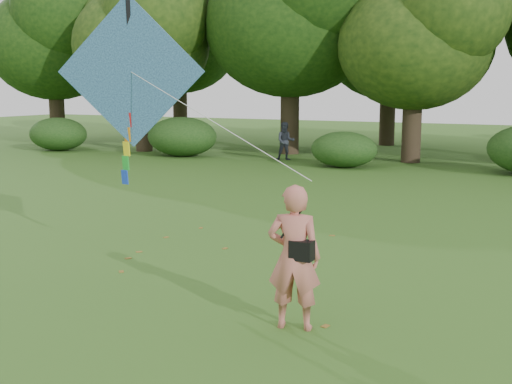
% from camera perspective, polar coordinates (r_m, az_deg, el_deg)
% --- Properties ---
extents(ground, '(100.00, 100.00, 0.00)m').
position_cam_1_polar(ground, '(8.79, -2.90, -11.87)').
color(ground, '#265114').
rests_on(ground, ground).
extents(man_kite_flyer, '(0.80, 0.62, 1.94)m').
position_cam_1_polar(man_kite_flyer, '(8.46, 3.41, -5.82)').
color(man_kite_flyer, '#C46A5C').
rests_on(man_kite_flyer, ground).
extents(bystander_left, '(1.00, 0.92, 1.66)m').
position_cam_1_polar(bystander_left, '(27.94, 2.63, 4.54)').
color(bystander_left, '#272B34').
rests_on(bystander_left, ground).
extents(crossbody_bag, '(0.43, 0.20, 0.74)m').
position_cam_1_polar(crossbody_bag, '(8.36, 4.08, -5.11)').
color(crossbody_bag, black).
rests_on(crossbody_bag, ground).
extents(flying_kite, '(5.38, 2.28, 3.34)m').
position_cam_1_polar(flying_kite, '(11.64, -11.06, 10.26)').
color(flying_kite, '#2562A0').
rests_on(flying_kite, ground).
extents(shrub_band, '(39.15, 3.22, 1.88)m').
position_cam_1_polar(shrub_band, '(25.31, 15.26, 3.77)').
color(shrub_band, '#264919').
rests_on(shrub_band, ground).
extents(fallen_leaves, '(11.22, 12.00, 0.01)m').
position_cam_1_polar(fallen_leaves, '(12.27, -3.19, -5.65)').
color(fallen_leaves, brown).
rests_on(fallen_leaves, ground).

